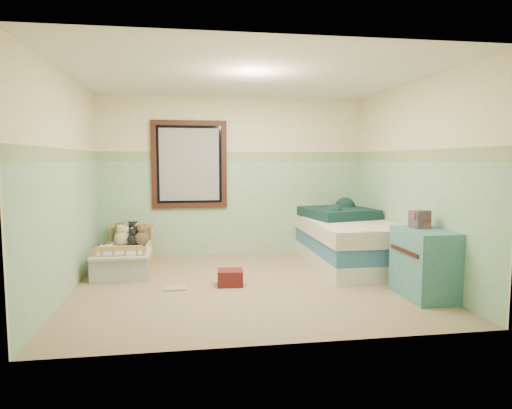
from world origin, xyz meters
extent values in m
cube|color=#866F56|center=(0.00, 0.00, -0.01)|extent=(4.20, 3.60, 0.02)
cube|color=silver|center=(0.00, 0.00, 2.51)|extent=(4.20, 3.60, 0.02)
cube|color=beige|center=(0.00, 1.80, 1.25)|extent=(4.20, 0.04, 2.50)
cube|color=beige|center=(0.00, -1.80, 1.25)|extent=(4.20, 0.04, 2.50)
cube|color=beige|center=(-2.10, 0.00, 1.25)|extent=(0.04, 3.60, 2.50)
cube|color=beige|center=(2.10, 0.00, 1.25)|extent=(0.04, 3.60, 2.50)
cube|color=#76B07C|center=(0.00, 1.79, 0.75)|extent=(4.20, 0.01, 1.50)
cube|color=#457645|center=(0.00, 1.79, 1.57)|extent=(4.20, 0.01, 0.15)
cube|color=#35140C|center=(-0.70, 1.76, 1.45)|extent=(1.16, 0.06, 1.36)
cube|color=#AFAFAD|center=(-0.70, 1.77, 1.45)|extent=(0.92, 0.01, 1.12)
cube|color=#B87F3E|center=(-1.59, 1.05, 0.09)|extent=(0.67, 1.34, 0.17)
cube|color=silver|center=(-1.59, 1.05, 0.23)|extent=(0.61, 1.28, 0.12)
cube|color=#81A7DF|center=(-1.59, 0.63, 0.31)|extent=(0.73, 0.67, 0.03)
sphere|color=brown|center=(-1.74, 1.55, 0.39)|extent=(0.20, 0.20, 0.20)
sphere|color=silver|center=(-1.54, 1.55, 0.39)|extent=(0.20, 0.20, 0.20)
sphere|color=tan|center=(-1.69, 1.33, 0.39)|extent=(0.20, 0.20, 0.20)
sphere|color=black|center=(-1.46, 1.33, 0.39)|extent=(0.19, 0.19, 0.19)
sphere|color=silver|center=(-1.82, 0.84, 0.13)|extent=(0.27, 0.27, 0.27)
sphere|color=tan|center=(-1.83, 0.91, 0.11)|extent=(0.22, 0.22, 0.22)
cube|color=silver|center=(1.55, 0.83, 0.11)|extent=(1.07, 2.14, 0.22)
cube|color=#295786|center=(1.55, 0.83, 0.33)|extent=(1.07, 2.14, 0.22)
cube|color=beige|center=(1.55, 0.83, 0.55)|extent=(1.11, 2.18, 0.22)
cube|color=#0C2C2D|center=(1.50, 1.13, 0.73)|extent=(1.09, 1.13, 0.14)
cube|color=#367476|center=(1.85, -0.77, 0.38)|extent=(0.47, 0.76, 0.76)
cube|color=brown|center=(1.85, -0.63, 0.86)|extent=(0.23, 0.20, 0.20)
cube|color=maroon|center=(-0.24, 0.02, 0.10)|extent=(0.32, 0.29, 0.19)
cube|color=yellow|center=(-0.90, -0.04, 0.01)|extent=(0.26, 0.20, 0.02)
sphere|color=silver|center=(-1.39, 1.30, 0.38)|extent=(0.17, 0.17, 0.17)
sphere|color=tan|center=(-1.46, 1.49, 0.38)|extent=(0.18, 0.18, 0.18)
sphere|color=black|center=(-1.52, 1.29, 0.37)|extent=(0.16, 0.16, 0.16)
sphere|color=silver|center=(-1.65, 1.36, 0.38)|extent=(0.18, 0.18, 0.18)
sphere|color=black|center=(-1.55, 1.55, 0.40)|extent=(0.21, 0.21, 0.21)
sphere|color=brown|center=(-1.40, 1.28, 0.40)|extent=(0.21, 0.21, 0.21)
camera|label=1|loc=(-0.75, -5.32, 1.53)|focal=31.57mm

